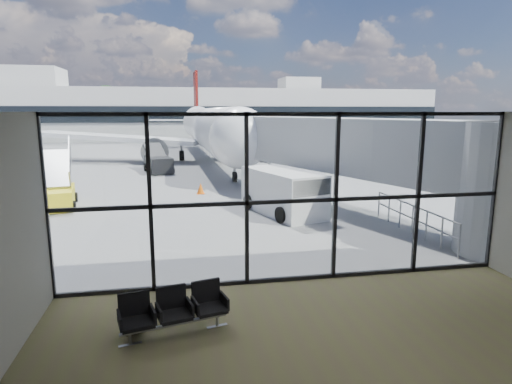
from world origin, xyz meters
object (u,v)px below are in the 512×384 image
object	(u,v)px
seating_row	(173,308)
service_van	(284,192)
airliner	(210,128)
backpack	(133,322)
mobile_stairs	(54,195)
belt_loader	(158,163)

from	to	relation	value
seating_row	service_van	size ratio (longest dim) A/B	0.46
airliner	seating_row	bearing A→B (deg)	-97.63
seating_row	backpack	world-z (taller)	seating_row
airliner	service_van	bearing A→B (deg)	-88.17
backpack	mobile_stairs	size ratio (longest dim) A/B	0.13
service_van	airliner	bearing A→B (deg)	75.92
service_van	belt_loader	bearing A→B (deg)	94.94
backpack	service_van	xyz separation A→B (m)	(5.63, 9.60, 0.74)
backpack	airliner	world-z (taller)	airliner
airliner	belt_loader	bearing A→B (deg)	-119.66
service_van	mobile_stairs	world-z (taller)	mobile_stairs
service_van	belt_loader	world-z (taller)	belt_loader
service_van	seating_row	bearing A→B (deg)	-133.98
seating_row	backpack	distance (m)	0.88
backpack	belt_loader	xyz separation A→B (m)	(-0.38, 24.03, 0.43)
service_van	mobile_stairs	distance (m)	10.93
belt_loader	mobile_stairs	world-z (taller)	mobile_stairs
backpack	mobile_stairs	xyz separation A→B (m)	(-4.81, 12.82, 0.37)
backpack	airliner	distance (m)	33.03
belt_loader	service_van	bearing A→B (deg)	-80.10
seating_row	backpack	bearing A→B (deg)	156.69
backpack	airliner	xyz separation A→B (m)	(4.18, 32.65, 2.64)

